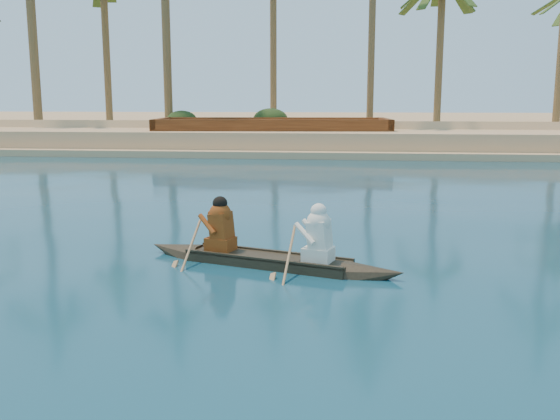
# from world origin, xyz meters

# --- Properties ---
(sandy_embankment) EXTENTS (150.00, 51.00, 1.50)m
(sandy_embankment) POSITION_xyz_m (0.00, 46.89, 0.53)
(sandy_embankment) COLOR tan
(sandy_embankment) RESTS_ON ground
(palm_grove) EXTENTS (110.00, 14.00, 16.00)m
(palm_grove) POSITION_xyz_m (0.00, 35.00, 8.00)
(palm_grove) COLOR #3A531D
(palm_grove) RESTS_ON ground
(shrub_cluster) EXTENTS (100.00, 6.00, 2.40)m
(shrub_cluster) POSITION_xyz_m (0.00, 31.50, 1.20)
(shrub_cluster) COLOR #1C3112
(shrub_cluster) RESTS_ON ground
(canoe) EXTENTS (5.24, 2.30, 1.46)m
(canoe) POSITION_xyz_m (-8.00, 1.24, 0.28)
(canoe) COLOR #30291A
(canoe) RESTS_ON ground
(barge_mid) EXTENTS (14.09, 5.71, 2.29)m
(barge_mid) POSITION_xyz_m (-11.00, 27.00, 0.80)
(barge_mid) COLOR brown
(barge_mid) RESTS_ON ground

